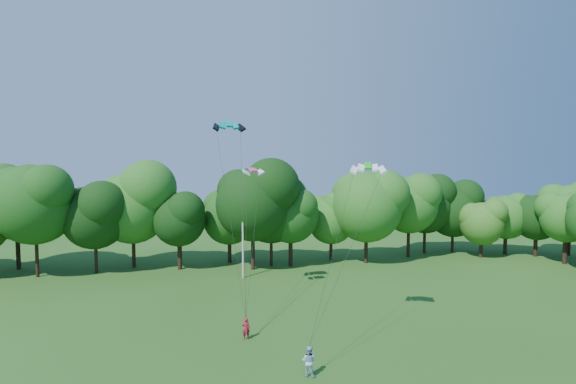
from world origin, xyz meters
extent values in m
cylinder|color=silver|center=(-0.08, 29.63, 4.10)|extent=(0.20, 0.20, 8.20)
cube|color=silver|center=(-0.08, 29.63, 7.99)|extent=(1.62, 0.42, 0.08)
imported|color=#A7152E|center=(-1.14, 12.28, 0.80)|extent=(0.59, 0.39, 1.61)
imported|color=#A9C7EB|center=(2.18, 5.96, 0.93)|extent=(1.14, 1.08, 1.87)
cube|color=#048E88|center=(-1.93, 20.93, 16.40)|extent=(2.89, 1.59, 0.72)
cube|color=green|center=(7.93, 11.82, 12.71)|extent=(2.77, 1.86, 0.59)
cube|color=#EE4277|center=(0.30, 21.33, 12.26)|extent=(2.10, 1.34, 0.41)
cylinder|color=#302212|center=(3.82, 34.96, 2.31)|extent=(0.45, 0.45, 4.61)
ellipsoid|color=black|center=(3.82, 34.96, 8.39)|extent=(9.23, 9.23, 10.07)
cylinder|color=#392916|center=(32.48, 34.74, 1.58)|extent=(0.40, 0.40, 3.17)
ellipsoid|color=#305E1C|center=(32.48, 34.74, 5.75)|extent=(6.33, 6.33, 6.91)
camera|label=1|loc=(-3.62, -19.93, 13.13)|focal=28.00mm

